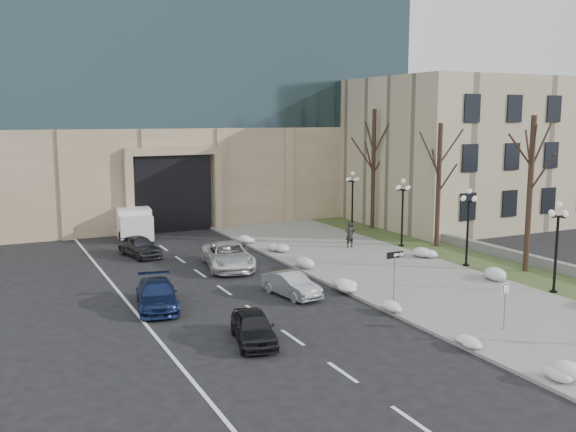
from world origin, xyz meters
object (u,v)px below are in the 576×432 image
car_e (140,246)px  lamppost_d (352,193)px  keep_sign (505,296)px  pedestrian (350,235)px  car_d (228,256)px  car_a (253,327)px  box_truck (133,221)px  car_b (291,285)px  car_c (157,295)px  lamppost_b (468,217)px  one_way_sign (397,261)px  lamppost_c (403,203)px  lamppost_a (557,235)px

car_e → lamppost_d: size_ratio=0.84×
keep_sign → lamppost_d: (6.56, 22.78, 1.52)m
pedestrian → car_d: bearing=8.3°
lamppost_d → car_a: bearing=-130.4°
box_truck → keep_sign: 30.39m
car_e → pedestrian: pedestrian is taller
lamppost_d → box_truck: bearing=158.2°
car_b → lamppost_d: (12.17, 14.04, 2.46)m
car_c → lamppost_b: size_ratio=0.94×
pedestrian → lamppost_d: lamppost_d is taller
pedestrian → car_e: bearing=-17.8°
car_e → one_way_sign: size_ratio=1.52×
car_d → lamppost_c: lamppost_c is taller
car_b → car_c: 6.63m
one_way_sign → lamppost_b: bearing=25.3°
car_d → lamppost_b: lamppost_b is taller
keep_sign → pedestrian: bearing=70.5°
lamppost_d → pedestrian: bearing=-123.0°
car_b → car_e: size_ratio=0.93×
car_c → lamppost_d: bearing=45.5°
car_b → lamppost_b: size_ratio=0.78×
car_a → car_b: (4.28, 5.29, -0.03)m
car_c → car_d: car_d is taller
car_b → car_c: bearing=161.9°
keep_sign → lamppost_d: lamppost_d is taller
pedestrian → lamppost_a: (3.46, -14.17, 2.08)m
car_e → lamppost_d: (16.87, 1.49, 2.40)m
one_way_sign → car_a: bearing=-171.1°
car_a → lamppost_d: size_ratio=0.78×
car_a → car_c: (-2.29, 6.24, 0.01)m
pedestrian → lamppost_a: bearing=101.9°
pedestrian → lamppost_a: 14.73m
lamppost_b → lamppost_d: bearing=90.0°
box_truck → car_d: bearing=-71.2°
car_c → one_way_sign: (10.47, -4.45, 1.51)m
car_c → lamppost_d: 22.98m
box_truck → lamppost_d: 16.90m
car_b → lamppost_c: lamppost_c is taller
pedestrian → lamppost_d: bearing=-124.9°
lamppost_b → car_a: bearing=-159.0°
pedestrian → lamppost_b: (3.46, -7.67, 2.08)m
car_a → pedestrian: pedestrian is taller
keep_sign → lamppost_c: 17.62m
car_a → keep_sign: bearing=-6.8°
keep_sign → lamppost_d: 23.76m
keep_sign → car_c: bearing=132.1°
box_truck → lamppost_d: bearing=-14.5°
lamppost_a → lamppost_d: (0.00, 19.50, 0.00)m
pedestrian → keep_sign: bearing=78.1°
pedestrian → car_b: bearing=43.1°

